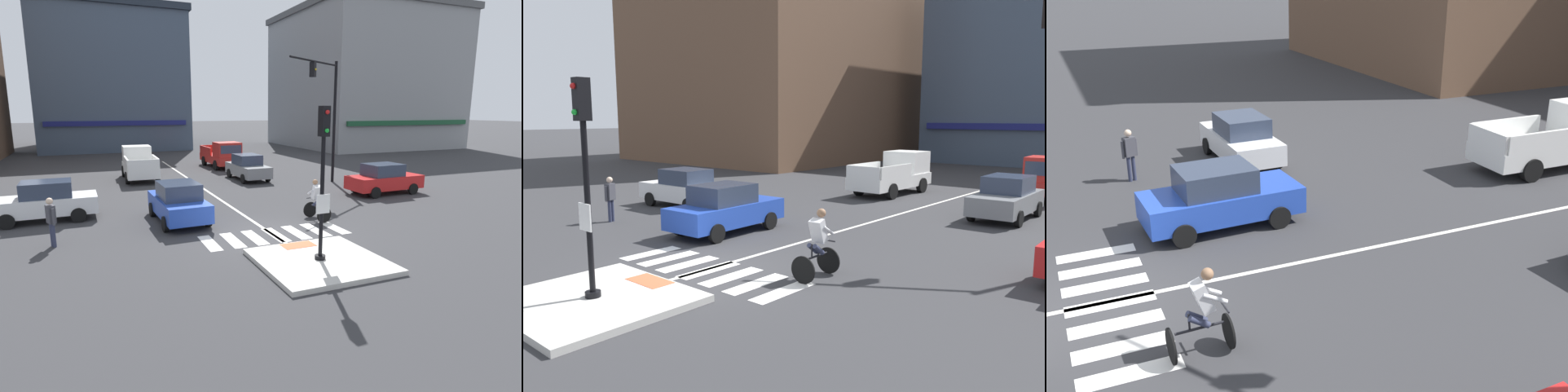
{
  "view_description": "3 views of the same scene",
  "coord_description": "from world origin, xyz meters",
  "views": [
    {
      "loc": [
        -6.13,
        -13.07,
        4.5
      ],
      "look_at": [
        0.68,
        3.2,
        0.81
      ],
      "focal_mm": 28.54,
      "sensor_mm": 36.0,
      "label": 1
    },
    {
      "loc": [
        9.72,
        -8.13,
        3.84
      ],
      "look_at": [
        -0.82,
        3.99,
        1.37
      ],
      "focal_mm": 35.55,
      "sensor_mm": 36.0,
      "label": 2
    },
    {
      "loc": [
        11.65,
        -0.67,
        6.61
      ],
      "look_at": [
        -1.06,
        5.04,
        1.21
      ],
      "focal_mm": 42.45,
      "sensor_mm": 36.0,
      "label": 3
    }
  ],
  "objects": [
    {
      "name": "crosswalk_stripe_f",
      "position": [
        1.66,
        0.15,
        0.0
      ],
      "size": [
        0.44,
        1.8,
        0.01
      ],
      "primitive_type": "cube",
      "color": "silver",
      "rests_on": "ground"
    },
    {
      "name": "ground_plane",
      "position": [
        0.0,
        0.0,
        0.0
      ],
      "size": [
        300.0,
        300.0,
        0.0
      ],
      "primitive_type": "plane",
      "color": "#333335"
    },
    {
      "name": "crosswalk_stripe_d",
      "position": [
        0.0,
        0.15,
        0.0
      ],
      "size": [
        0.44,
        1.8,
        0.01
      ],
      "primitive_type": "cube",
      "color": "silver",
      "rests_on": "ground"
    },
    {
      "name": "pedestrian_at_curb_left",
      "position": [
        -7.41,
        1.82,
        0.98
      ],
      "size": [
        0.34,
        0.52,
        1.67
      ],
      "color": "#2D334C",
      "rests_on": "ground"
    },
    {
      "name": "crosswalk_stripe_c",
      "position": [
        -0.83,
        0.15,
        0.0
      ],
      "size": [
        0.44,
        1.8,
        0.01
      ],
      "primitive_type": "cube",
      "color": "silver",
      "rests_on": "ground"
    },
    {
      "name": "crosswalk_stripe_e",
      "position": [
        0.83,
        0.15,
        0.0
      ],
      "size": [
        0.44,
        1.8,
        0.01
      ],
      "primitive_type": "cube",
      "color": "silver",
      "rests_on": "ground"
    },
    {
      "name": "building_far_block",
      "position": [
        -23.26,
        28.25,
        9.26
      ],
      "size": [
        20.25,
        21.34,
        18.48
      ],
      "color": "brown",
      "rests_on": "ground"
    },
    {
      "name": "car_blue_westbound_near",
      "position": [
        -2.88,
        3.37,
        0.81
      ],
      "size": [
        1.99,
        4.17,
        1.64
      ],
      "color": "#2347B7",
      "rests_on": "ground"
    },
    {
      "name": "lane_centre_line",
      "position": [
        -0.08,
        10.0,
        0.0
      ],
      "size": [
        0.14,
        28.0,
        0.01
      ],
      "primitive_type": "cube",
      "color": "silver",
      "rests_on": "ground"
    },
    {
      "name": "car_grey_eastbound_far",
      "position": [
        3.43,
        11.97,
        0.81
      ],
      "size": [
        1.91,
        4.14,
        1.64
      ],
      "color": "slate",
      "rests_on": "ground"
    },
    {
      "name": "pickup_truck_white_westbound_distant",
      "position": [
        -3.06,
        15.16,
        0.98
      ],
      "size": [
        2.12,
        5.13,
        2.08
      ],
      "color": "white",
      "rests_on": "ground"
    },
    {
      "name": "car_white_cross_left",
      "position": [
        -7.92,
        5.63,
        0.81
      ],
      "size": [
        4.14,
        1.92,
        1.64
      ],
      "color": "white",
      "rests_on": "ground"
    },
    {
      "name": "signal_pole",
      "position": [
        0.0,
        -3.0,
        2.84
      ],
      "size": [
        0.44,
        0.38,
        4.45
      ],
      "color": "black",
      "rests_on": "traffic_island"
    },
    {
      "name": "crosswalk_stripe_a",
      "position": [
        -2.5,
        0.15,
        0.0
      ],
      "size": [
        0.44,
        1.8,
        0.01
      ],
      "primitive_type": "cube",
      "color": "silver",
      "rests_on": "ground"
    },
    {
      "name": "crosswalk_stripe_g",
      "position": [
        2.5,
        0.15,
        0.0
      ],
      "size": [
        0.44,
        1.8,
        0.01
      ],
      "primitive_type": "cube",
      "color": "silver",
      "rests_on": "ground"
    },
    {
      "name": "crosswalk_stripe_b",
      "position": [
        -1.66,
        0.15,
        0.0
      ],
      "size": [
        0.44,
        1.8,
        0.01
      ],
      "primitive_type": "cube",
      "color": "silver",
      "rests_on": "ground"
    },
    {
      "name": "traffic_island",
      "position": [
        0.0,
        -2.99,
        0.07
      ],
      "size": [
        3.61,
        3.46,
        0.15
      ],
      "primitive_type": "cube",
      "color": "beige",
      "rests_on": "ground"
    },
    {
      "name": "cyclist",
      "position": [
        2.45,
        1.46,
        0.87
      ],
      "size": [
        0.71,
        1.12,
        1.68
      ],
      "color": "black",
      "rests_on": "ground"
    },
    {
      "name": "tactile_pad_front",
      "position": [
        0.0,
        -1.61,
        0.15
      ],
      "size": [
        1.1,
        0.6,
        0.01
      ],
      "primitive_type": "cube",
      "color": "#DB5B38",
      "rests_on": "traffic_island"
    }
  ]
}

